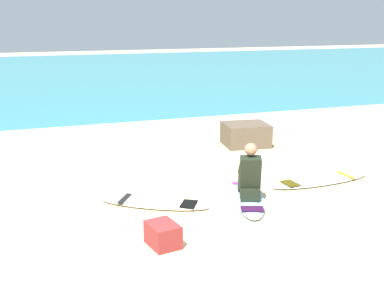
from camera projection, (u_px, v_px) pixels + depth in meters
name	position (u px, v px, depth m)	size (l,w,h in m)	color
ground_plane	(192.00, 216.00, 7.78)	(80.00, 80.00, 0.00)	beige
sea	(61.00, 75.00, 26.03)	(80.00, 28.00, 0.10)	teal
breaking_foam	(112.00, 129.00, 13.61)	(80.00, 0.90, 0.11)	white
surfboard_main	(248.00, 196.00, 8.54)	(1.23, 2.15, 0.08)	#9ED1E5
surfer_seated	(250.00, 176.00, 8.31)	(0.56, 0.77, 0.95)	black
surfboard_spare_near	(154.00, 203.00, 8.23)	(1.83, 1.43, 0.08)	#EFE5C6
surfboard_spare_far	(320.00, 180.00, 9.36)	(2.15, 0.65, 0.08)	white
shoreline_rock	(246.00, 134.00, 12.00)	(0.92, 1.03, 0.53)	brown
beach_bag	(163.00, 235.00, 6.73)	(0.36, 0.48, 0.32)	maroon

